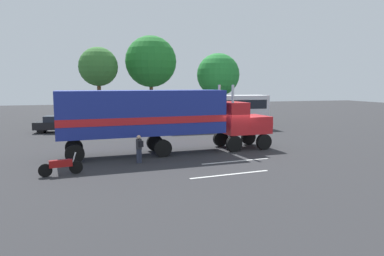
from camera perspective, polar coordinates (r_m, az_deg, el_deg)
ground_plane at (r=24.47m, az=6.88°, el=-3.52°), size 120.00×120.00×0.00m
lane_stripe_near at (r=20.81m, az=7.26°, el=-5.43°), size 4.40×0.55×0.01m
lane_stripe_mid at (r=17.80m, az=6.31°, el=-7.58°), size 4.39×0.59×0.01m
semi_truck at (r=22.66m, az=-5.28°, el=2.08°), size 14.30×3.73×4.50m
person_bystander at (r=20.27m, az=-8.67°, el=-3.23°), size 0.41×0.48×1.63m
parked_bus at (r=35.16m, az=3.68°, el=3.17°), size 11.03×2.71×3.40m
parked_car at (r=35.25m, az=-21.06°, el=0.65°), size 4.60×2.37×1.57m
motorcycle at (r=18.61m, az=-20.71°, el=-5.85°), size 2.10×0.45×1.12m
tree_left at (r=41.46m, az=-15.13°, el=9.65°), size 4.42×4.42×8.73m
tree_center at (r=44.23m, az=4.32°, el=8.69°), size 5.36×5.36×8.39m
tree_right at (r=43.52m, az=-6.78°, el=10.77°), size 6.24×6.24×10.41m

